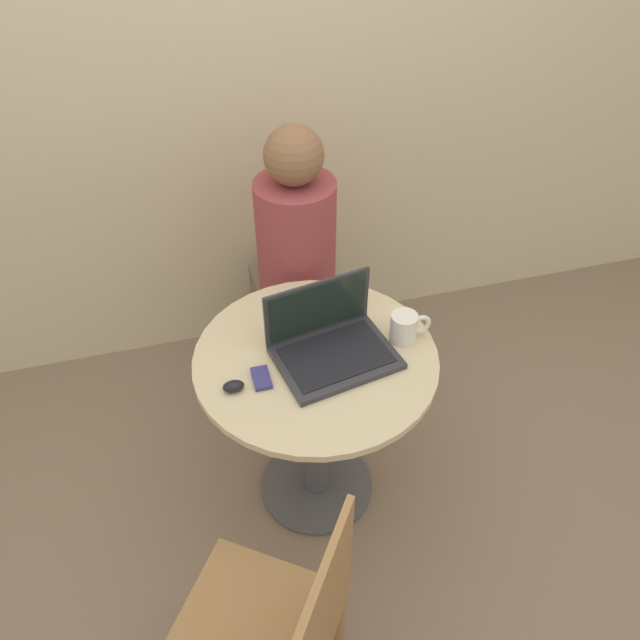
# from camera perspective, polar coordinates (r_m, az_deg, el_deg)

# --- Properties ---
(ground_plane) EXTENTS (12.00, 12.00, 0.00)m
(ground_plane) POSITION_cam_1_polar(r_m,az_deg,el_deg) (2.52, -0.32, -14.94)
(ground_plane) COLOR #7F6B56
(back_wall) EXTENTS (7.00, 0.05, 2.60)m
(back_wall) POSITION_cam_1_polar(r_m,az_deg,el_deg) (2.50, -6.93, 22.67)
(back_wall) COLOR beige
(back_wall) RESTS_ON ground_plane
(round_table) EXTENTS (0.77, 0.77, 0.72)m
(round_table) POSITION_cam_1_polar(r_m,az_deg,el_deg) (2.10, -0.37, -7.09)
(round_table) COLOR #4C4C51
(round_table) RESTS_ON ground_plane
(laptop) EXTENTS (0.40, 0.33, 0.21)m
(laptop) POSITION_cam_1_polar(r_m,az_deg,el_deg) (1.94, 0.98, -2.12)
(laptop) COLOR #2D2D33
(laptop) RESTS_ON round_table
(cell_phone) EXTENTS (0.05, 0.09, 0.02)m
(cell_phone) POSITION_cam_1_polar(r_m,az_deg,el_deg) (1.89, -5.39, -5.31)
(cell_phone) COLOR navy
(cell_phone) RESTS_ON round_table
(computer_mouse) EXTENTS (0.06, 0.04, 0.03)m
(computer_mouse) POSITION_cam_1_polar(r_m,az_deg,el_deg) (1.87, -7.92, -6.02)
(computer_mouse) COLOR black
(computer_mouse) RESTS_ON round_table
(coffee_cup) EXTENTS (0.14, 0.09, 0.10)m
(coffee_cup) POSITION_cam_1_polar(r_m,az_deg,el_deg) (2.00, 7.76, -0.61)
(coffee_cup) COLOR white
(coffee_cup) RESTS_ON round_table
(chair_empty) EXTENTS (0.56, 0.56, 0.89)m
(chair_empty) POSITION_cam_1_polar(r_m,az_deg,el_deg) (1.77, -3.85, -26.90)
(chair_empty) COLOR #9E7042
(chair_empty) RESTS_ON ground_plane
(person_seated) EXTENTS (0.30, 0.47, 1.22)m
(person_seated) POSITION_cam_1_polar(r_m,az_deg,el_deg) (2.55, -2.35, 3.34)
(person_seated) COLOR brown
(person_seated) RESTS_ON ground_plane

